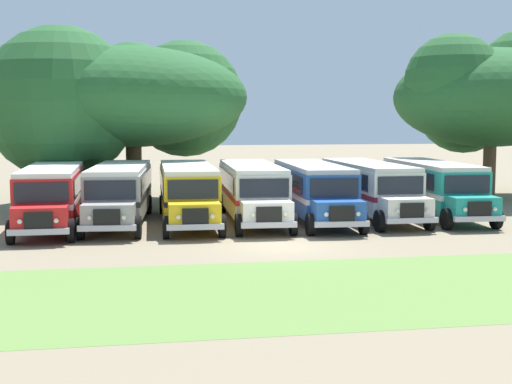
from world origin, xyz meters
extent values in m
plane|color=#84755B|center=(0.00, 0.00, 0.00)|extent=(220.00, 220.00, 0.00)
cube|color=olive|center=(0.00, -7.42, 0.00)|extent=(80.00, 8.67, 0.01)
cube|color=red|center=(-9.64, 7.45, 1.55)|extent=(2.60, 9.23, 2.10)
cube|color=white|center=(-9.64, 7.45, 1.38)|extent=(2.63, 9.25, 0.24)
cube|color=black|center=(-8.38, 7.76, 2.05)|extent=(0.12, 8.00, 0.80)
cube|color=black|center=(-10.92, 7.73, 2.05)|extent=(0.12, 8.00, 0.80)
cube|color=silver|center=(-9.64, 7.45, 2.71)|extent=(2.52, 9.13, 0.22)
cube|color=red|center=(-9.59, 2.15, 1.02)|extent=(2.21, 1.42, 1.05)
cube|color=black|center=(-9.58, 1.41, 1.05)|extent=(1.10, 0.11, 0.70)
cube|color=#B7B7BC|center=(-9.58, 1.37, 0.62)|extent=(2.40, 0.23, 0.24)
cube|color=black|center=(-9.60, 2.82, 2.05)|extent=(2.20, 0.08, 0.84)
cube|color=white|center=(-9.69, 12.07, 1.45)|extent=(0.90, 0.07, 1.30)
sphere|color=#EAE5C6|center=(-8.88, 1.37, 1.05)|extent=(0.20, 0.20, 0.20)
sphere|color=#EAE5C6|center=(-10.28, 1.35, 1.05)|extent=(0.20, 0.20, 0.20)
cylinder|color=black|center=(-8.39, 2.26, 0.50)|extent=(0.29, 1.00, 1.00)
cylinder|color=black|center=(-10.79, 2.24, 0.50)|extent=(0.29, 1.00, 1.00)
cylinder|color=black|center=(-8.48, 10.46, 0.50)|extent=(0.29, 1.00, 1.00)
cylinder|color=black|center=(-10.88, 10.44, 0.50)|extent=(0.29, 1.00, 1.00)
cube|color=#9E9993|center=(-6.43, 7.96, 1.55)|extent=(3.23, 9.37, 2.10)
cube|color=#282828|center=(-6.43, 7.96, 1.38)|extent=(3.27, 9.39, 0.24)
cube|color=black|center=(-5.14, 8.16, 2.05)|extent=(0.69, 7.98, 0.80)
cube|color=black|center=(-7.67, 8.36, 2.05)|extent=(0.69, 7.98, 0.80)
cube|color=silver|center=(-6.43, 7.96, 2.71)|extent=(3.15, 9.27, 0.22)
cube|color=#9E9993|center=(-6.86, 2.68, 1.02)|extent=(2.31, 1.57, 1.05)
cube|color=black|center=(-6.92, 1.94, 1.05)|extent=(1.10, 0.19, 0.70)
cube|color=#B7B7BC|center=(-6.92, 1.90, 0.62)|extent=(2.41, 0.39, 0.24)
cube|color=black|center=(-6.81, 3.35, 2.05)|extent=(2.20, 0.24, 0.84)
cube|color=#282828|center=(-6.06, 12.57, 1.45)|extent=(0.90, 0.13, 1.30)
sphere|color=#EAE5C6|center=(-6.23, 1.84, 1.05)|extent=(0.20, 0.20, 0.20)
sphere|color=#EAE5C6|center=(-7.62, 1.95, 1.05)|extent=(0.20, 0.20, 0.20)
cylinder|color=black|center=(-5.66, 2.68, 0.50)|extent=(0.36, 1.02, 1.00)
cylinder|color=black|center=(-8.05, 2.88, 0.50)|extent=(0.36, 1.02, 1.00)
cylinder|color=black|center=(-4.99, 10.86, 0.50)|extent=(0.36, 1.02, 1.00)
cylinder|color=black|center=(-7.39, 11.05, 0.50)|extent=(0.36, 1.02, 1.00)
cube|color=yellow|center=(-3.16, 7.65, 1.55)|extent=(2.71, 9.26, 2.10)
cube|color=black|center=(-3.16, 7.65, 1.38)|extent=(2.74, 9.28, 0.24)
cube|color=black|center=(-1.88, 7.92, 2.05)|extent=(0.22, 8.00, 0.80)
cube|color=black|center=(-4.42, 7.98, 2.05)|extent=(0.22, 8.00, 0.80)
cube|color=silver|center=(-3.16, 7.65, 2.71)|extent=(2.63, 9.15, 0.22)
cube|color=yellow|center=(-3.28, 2.35, 1.02)|extent=(2.23, 1.45, 1.05)
cube|color=black|center=(-3.29, 1.61, 1.05)|extent=(1.10, 0.13, 0.70)
cube|color=#B7B7BC|center=(-3.30, 1.57, 0.62)|extent=(2.40, 0.26, 0.24)
cube|color=black|center=(-3.26, 3.02, 2.05)|extent=(2.20, 0.11, 0.84)
cube|color=black|center=(-3.05, 12.27, 1.45)|extent=(0.90, 0.08, 1.30)
sphere|color=#EAE5C6|center=(-2.60, 1.54, 1.05)|extent=(0.20, 0.20, 0.20)
sphere|color=#EAE5C6|center=(-4.00, 1.57, 1.05)|extent=(0.20, 0.20, 0.20)
cylinder|color=black|center=(-2.08, 2.42, 0.50)|extent=(0.30, 1.01, 1.00)
cylinder|color=black|center=(-4.47, 2.48, 0.50)|extent=(0.30, 1.01, 1.00)
cylinder|color=black|center=(-1.89, 10.62, 0.50)|extent=(0.30, 1.01, 1.00)
cylinder|color=black|center=(-4.29, 10.67, 0.50)|extent=(0.30, 1.01, 1.00)
cube|color=silver|center=(0.09, 7.67, 1.55)|extent=(2.89, 9.30, 2.10)
cube|color=red|center=(0.09, 7.67, 1.38)|extent=(2.92, 9.32, 0.24)
cube|color=black|center=(1.37, 7.92, 2.05)|extent=(0.38, 7.99, 0.80)
cube|color=black|center=(-1.17, 8.02, 2.05)|extent=(0.38, 7.99, 0.80)
cube|color=silver|center=(0.09, 7.67, 2.71)|extent=(2.80, 9.19, 0.22)
cube|color=silver|center=(-0.13, 2.37, 1.02)|extent=(2.26, 1.49, 1.05)
cube|color=black|center=(-0.17, 1.63, 1.05)|extent=(1.10, 0.15, 0.70)
cube|color=#B7B7BC|center=(-0.17, 1.59, 0.62)|extent=(2.41, 0.30, 0.24)
cube|color=black|center=(-0.11, 3.04, 2.05)|extent=(2.20, 0.15, 0.84)
cube|color=red|center=(0.29, 12.29, 1.45)|extent=(0.90, 0.10, 1.30)
sphere|color=#EAE5C6|center=(0.53, 1.56, 1.05)|extent=(0.20, 0.20, 0.20)
sphere|color=#EAE5C6|center=(-0.87, 1.61, 1.05)|extent=(0.20, 0.20, 0.20)
cylinder|color=black|center=(1.07, 2.42, 0.50)|extent=(0.32, 1.01, 1.00)
cylinder|color=black|center=(-1.33, 2.52, 0.50)|extent=(0.32, 1.01, 1.00)
cylinder|color=black|center=(1.42, 10.62, 0.50)|extent=(0.32, 1.01, 1.00)
cylinder|color=black|center=(-0.98, 10.72, 0.50)|extent=(0.32, 1.01, 1.00)
cube|color=#23519E|center=(3.19, 7.36, 1.55)|extent=(2.85, 9.29, 2.10)
cube|color=silver|center=(3.19, 7.36, 1.38)|extent=(2.88, 9.31, 0.24)
cube|color=black|center=(4.47, 7.61, 2.05)|extent=(0.35, 8.00, 0.80)
cube|color=black|center=(1.93, 7.71, 2.05)|extent=(0.35, 8.00, 0.80)
cube|color=#B2B2B7|center=(3.19, 7.36, 2.71)|extent=(2.77, 9.19, 0.22)
cube|color=#23519E|center=(2.98, 2.07, 1.02)|extent=(2.25, 1.48, 1.05)
cube|color=black|center=(2.96, 1.33, 1.05)|extent=(1.10, 0.14, 0.70)
cube|color=#B7B7BC|center=(2.95, 1.29, 0.62)|extent=(2.41, 0.29, 0.24)
cube|color=black|center=(3.01, 2.74, 2.05)|extent=(2.20, 0.14, 0.84)
cube|color=silver|center=(3.37, 11.98, 1.45)|extent=(0.90, 0.09, 1.30)
sphere|color=#EAE5C6|center=(3.65, 1.25, 1.05)|extent=(0.20, 0.20, 0.20)
sphere|color=#EAE5C6|center=(2.25, 1.30, 1.05)|extent=(0.20, 0.20, 0.20)
cylinder|color=black|center=(4.19, 2.12, 0.50)|extent=(0.32, 1.01, 1.00)
cylinder|color=black|center=(1.79, 2.21, 0.50)|extent=(0.32, 1.01, 1.00)
cylinder|color=black|center=(4.50, 10.31, 0.50)|extent=(0.32, 1.01, 1.00)
cylinder|color=black|center=(2.10, 10.41, 0.50)|extent=(0.32, 1.01, 1.00)
cube|color=silver|center=(6.32, 7.89, 1.55)|extent=(2.52, 9.20, 2.10)
cube|color=maroon|center=(6.32, 7.89, 1.38)|extent=(2.55, 9.22, 0.24)
cube|color=black|center=(7.59, 8.19, 2.05)|extent=(0.06, 8.00, 0.80)
cube|color=black|center=(5.05, 8.19, 2.05)|extent=(0.06, 8.00, 0.80)
cube|color=beige|center=(6.32, 7.89, 2.71)|extent=(2.44, 9.10, 0.22)
cube|color=silver|center=(6.33, 2.59, 1.02)|extent=(2.20, 1.40, 1.05)
cube|color=black|center=(6.33, 1.85, 1.05)|extent=(1.10, 0.10, 0.70)
cube|color=#B7B7BC|center=(6.33, 1.81, 0.62)|extent=(2.40, 0.20, 0.24)
cube|color=black|center=(6.33, 3.26, 2.05)|extent=(2.20, 0.06, 0.84)
cube|color=maroon|center=(6.31, 12.51, 1.45)|extent=(0.90, 0.06, 1.30)
sphere|color=#EAE5C6|center=(7.03, 1.80, 1.05)|extent=(0.20, 0.20, 0.20)
sphere|color=#EAE5C6|center=(5.63, 1.80, 1.05)|extent=(0.20, 0.20, 0.20)
cylinder|color=black|center=(7.53, 2.69, 0.50)|extent=(0.28, 1.00, 1.00)
cylinder|color=black|center=(5.13, 2.69, 0.50)|extent=(0.28, 1.00, 1.00)
cylinder|color=black|center=(7.52, 10.89, 0.50)|extent=(0.28, 1.00, 1.00)
cylinder|color=black|center=(5.12, 10.89, 0.50)|extent=(0.28, 1.00, 1.00)
cube|color=teal|center=(9.84, 7.86, 1.55)|extent=(2.95, 9.31, 2.10)
cube|color=white|center=(9.84, 7.86, 1.38)|extent=(2.98, 9.33, 0.24)
cube|color=black|center=(11.12, 8.10, 2.05)|extent=(0.44, 7.99, 0.80)
cube|color=black|center=(8.58, 8.22, 2.05)|extent=(0.44, 7.99, 0.80)
cube|color=beige|center=(9.84, 7.86, 2.71)|extent=(2.87, 9.21, 0.22)
cube|color=teal|center=(9.58, 2.57, 1.02)|extent=(2.27, 1.51, 1.05)
cube|color=black|center=(9.54, 1.83, 1.05)|extent=(1.10, 0.15, 0.70)
cube|color=#B7B7BC|center=(9.54, 1.79, 0.62)|extent=(2.41, 0.32, 0.24)
cube|color=black|center=(9.61, 3.24, 2.05)|extent=(2.20, 0.17, 0.84)
cube|color=white|center=(10.07, 12.48, 1.45)|extent=(0.90, 0.10, 1.30)
sphere|color=#EAE5C6|center=(10.24, 1.74, 1.05)|extent=(0.20, 0.20, 0.20)
sphere|color=#EAE5C6|center=(8.84, 1.81, 1.05)|extent=(0.20, 0.20, 0.20)
cylinder|color=black|center=(10.78, 2.61, 0.50)|extent=(0.33, 1.01, 1.00)
cylinder|color=black|center=(8.38, 2.73, 0.50)|extent=(0.33, 1.01, 1.00)
cylinder|color=black|center=(11.18, 10.80, 0.50)|extent=(0.33, 1.01, 1.00)
cylinder|color=black|center=(8.79, 10.92, 0.50)|extent=(0.33, 1.01, 1.00)
cylinder|color=brown|center=(-5.73, 16.03, 2.08)|extent=(0.95, 0.95, 4.16)
ellipsoid|color=#235628|center=(-5.73, 16.03, 6.41)|extent=(13.82, 11.97, 6.01)
sphere|color=#235628|center=(-2.50, 17.39, 6.36)|extent=(7.28, 7.28, 7.28)
sphere|color=#235628|center=(-9.81, 14.77, 6.01)|extent=(8.84, 8.84, 8.84)
sphere|color=#235628|center=(-5.73, 20.75, 7.00)|extent=(6.34, 6.34, 6.34)
cylinder|color=brown|center=(16.71, 14.47, 2.05)|extent=(0.81, 0.81, 4.11)
ellipsoid|color=#235628|center=(16.71, 14.47, 6.45)|extent=(12.49, 10.91, 6.24)
sphere|color=#235628|center=(13.66, 13.53, 7.29)|extent=(6.05, 6.05, 6.05)
sphere|color=#235628|center=(16.71, 18.20, 6.09)|extent=(6.68, 6.68, 6.68)
camera|label=1|loc=(-5.87, -27.69, 5.10)|focal=49.91mm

